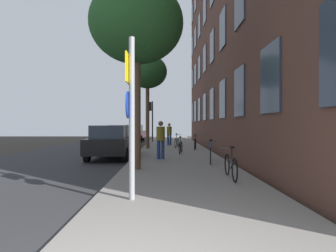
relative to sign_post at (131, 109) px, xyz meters
name	(u,v)px	position (x,y,z in m)	size (l,w,h in m)	color
ground_plane	(119,151)	(-2.22, 11.67, -2.01)	(41.80, 41.80, 0.00)	#332D28
road_asphalt	(86,151)	(-4.32, 11.67, -2.00)	(7.00, 38.00, 0.01)	#2D2D30
sidewalk	(174,150)	(1.28, 11.67, -1.95)	(4.20, 38.00, 0.12)	gray
building_facade	(217,0)	(3.87, 11.17, 7.33)	(0.56, 27.00, 18.64)	#513328
sign_post	(131,109)	(0.00, 0.00, 0.00)	(0.16, 0.60, 3.37)	gray
traffic_light	(151,114)	(-0.55, 19.13, 0.60)	(0.43, 0.24, 3.63)	black
tree_near	(137,24)	(-0.29, 3.90, 3.17)	(3.28, 3.28, 6.48)	brown
tree_far	(148,72)	(-0.44, 12.19, 3.06)	(2.55, 2.55, 6.08)	brown
bicycle_0	(231,166)	(2.60, 2.15, -1.52)	(0.42, 1.71, 0.95)	black
bicycle_1	(211,154)	(2.56, 5.40, -1.51)	(0.45, 1.68, 0.96)	black
bicycle_2	(181,147)	(1.54, 8.88, -1.53)	(0.43, 1.62, 0.92)	black
bicycle_3	(195,144)	(2.56, 11.18, -1.51)	(0.44, 1.62, 0.96)	black
bicycle_4	(177,142)	(1.50, 12.84, -1.52)	(0.50, 1.59, 0.95)	black
pedestrian_0	(161,137)	(0.51, 6.64, -0.91)	(0.51, 0.51, 1.71)	navy
pedestrian_1	(169,133)	(1.01, 14.71, -0.95)	(0.46, 0.46, 1.64)	navy
car_0	(112,141)	(-1.91, 7.75, -1.17)	(1.93, 4.01, 1.62)	black
car_1	(122,135)	(-2.56, 15.09, -1.16)	(1.98, 4.54, 1.62)	black
car_2	(133,133)	(-2.40, 21.08, -1.16)	(2.06, 4.28, 1.62)	red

